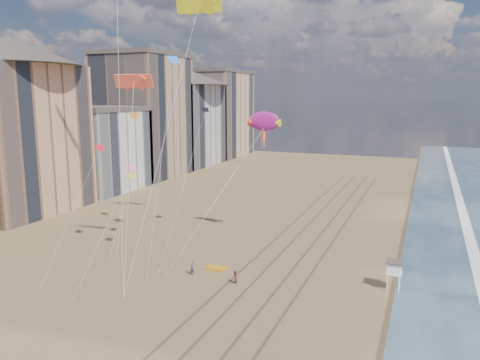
# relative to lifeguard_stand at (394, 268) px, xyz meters

# --- Properties ---
(wet_sand) EXTENTS (260.00, 260.00, 0.00)m
(wet_sand) POSITION_rel_lifeguard_stand_xyz_m (4.22, 16.80, -2.31)
(wet_sand) COLOR #42301E
(wet_sand) RESTS_ON ground
(foam) EXTENTS (260.00, 260.00, 0.00)m
(foam) POSITION_rel_lifeguard_stand_xyz_m (8.42, 16.80, -2.31)
(foam) COLOR white
(foam) RESTS_ON ground
(tracks) EXTENTS (7.68, 120.00, 0.01)m
(tracks) POSITION_rel_lifeguard_stand_xyz_m (-12.23, 6.80, -2.31)
(tracks) COLOR brown
(tracks) RESTS_ON ground
(buildings) EXTENTS (34.72, 131.35, 29.00)m
(buildings) POSITION_rel_lifeguard_stand_xyz_m (-60.51, 42.39, 11.24)
(buildings) COLOR #C6B284
(buildings) RESTS_ON ground
(lifeguard_stand) EXTENTS (1.66, 1.66, 3.00)m
(lifeguard_stand) POSITION_rel_lifeguard_stand_xyz_m (0.00, 0.00, 0.00)
(lifeguard_stand) COLOR white
(lifeguard_stand) RESTS_ON ground
(grounded_kite) EXTENTS (2.19, 1.45, 0.24)m
(grounded_kite) POSITION_rel_lifeguard_stand_xyz_m (-18.70, -1.41, -2.19)
(grounded_kite) COLOR orange
(grounded_kite) RESTS_ON ground
(show_kite) EXTENTS (5.20, 7.57, 21.51)m
(show_kite) POSITION_rel_lifeguard_stand_xyz_m (-16.98, 9.42, 13.58)
(show_kite) COLOR #991772
(show_kite) RESTS_ON ground
(kite_flyer_a) EXTENTS (0.56, 0.37, 1.51)m
(kite_flyer_a) POSITION_rel_lifeguard_stand_xyz_m (-20.39, -3.92, -1.56)
(kite_flyer_a) COLOR #505567
(kite_flyer_a) RESTS_ON ground
(kite_flyer_b) EXTENTS (0.88, 0.88, 1.44)m
(kite_flyer_b) POSITION_rel_lifeguard_stand_xyz_m (-15.20, -4.45, -1.60)
(kite_flyer_b) COLOR brown
(kite_flyer_b) RESTS_ON ground
(small_kites) EXTENTS (11.29, 11.04, 14.58)m
(small_kites) POSITION_rel_lifeguard_stand_xyz_m (-29.23, 1.69, 13.62)
(small_kites) COLOR red
(small_kites) RESTS_ON ground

